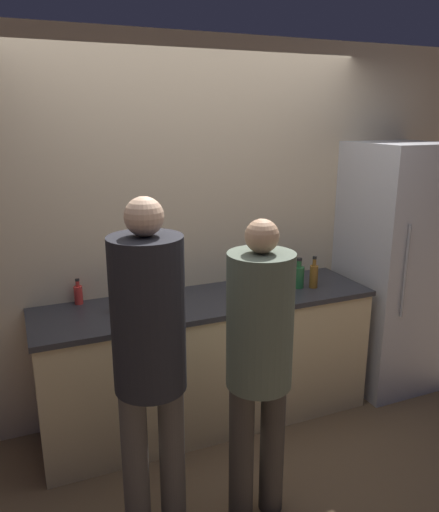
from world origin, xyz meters
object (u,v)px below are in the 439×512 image
bottle_red (78,294)px  cup_red (116,306)px  refrigerator (391,268)px  bottle_green (299,276)px  person_left (149,348)px  person_center (259,352)px  bottle_amber (314,275)px  fruit_bowl (154,303)px  utensil_crock (250,273)px

bottle_red → cup_red: 0.31m
refrigerator → bottle_green: (-0.84, -0.00, 0.04)m
refrigerator → person_left: size_ratio=1.08×
bottle_green → cup_red: bottle_green is taller
person_center → bottle_red: size_ratio=9.60×
person_left → bottle_green: size_ratio=8.11×
person_left → person_center: person_left is taller
person_center → bottle_amber: size_ratio=7.13×
refrigerator → fruit_bowl: size_ratio=6.15×
utensil_crock → person_center: bearing=-114.1°
fruit_bowl → person_center: bearing=-70.6°
fruit_bowl → bottle_red: bottle_red is taller
bottle_green → bottle_red: bearing=169.4°
refrigerator → person_center: 1.83m
person_left → bottle_amber: size_ratio=7.68×
person_center → cup_red: bearing=119.7°
person_center → bottle_amber: 1.20m
fruit_bowl → bottle_amber: 1.16m
person_left → person_center: size_ratio=1.08×
bottle_red → person_center: bearing=-58.2°
person_left → person_center: 0.55m
fruit_bowl → utensil_crock: (0.80, 0.28, 0.01)m
bottle_green → person_center: bearing=-131.0°
person_left → bottle_amber: bearing=28.5°
bottle_green → bottle_red: size_ratio=1.28×
person_left → fruit_bowl: 0.80m
fruit_bowl → refrigerator: bearing=1.1°
fruit_bowl → utensil_crock: bearing=19.4°
refrigerator → bottle_green: size_ratio=8.80×
person_left → utensil_crock: person_left is taller
person_left → bottle_amber: person_left is taller
person_left → cup_red: person_left is taller
refrigerator → utensil_crock: 1.12m
person_center → utensil_crock: person_center is taller
cup_red → bottle_amber: bearing=-3.3°
person_left → bottle_red: size_ratio=10.34×
refrigerator → bottle_amber: 0.74m
refrigerator → bottle_red: refrigerator is taller
refrigerator → bottle_amber: refrigerator is taller
fruit_bowl → bottle_amber: bottle_amber is taller
person_center → cup_red: size_ratio=20.47×
person_center → bottle_red: 1.36m
bottle_green → fruit_bowl: bearing=-178.2°
cup_red → fruit_bowl: bearing=-17.8°
refrigerator → bottle_red: 2.33m
person_left → bottle_red: 1.09m
fruit_bowl → utensil_crock: size_ratio=1.23×
fruit_bowl → bottle_amber: (1.16, -0.01, 0.04)m
bottle_green → person_left: bearing=-148.4°
person_left → utensil_crock: size_ratio=6.99×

